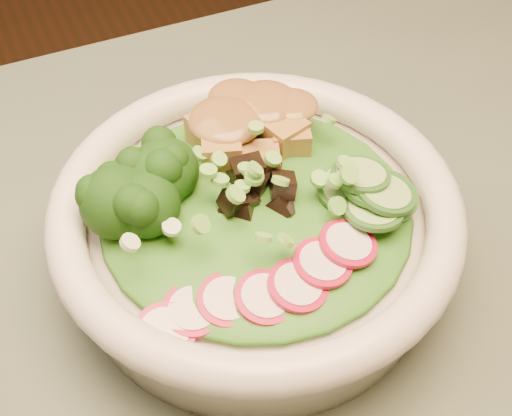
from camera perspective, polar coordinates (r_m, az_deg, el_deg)
name	(u,v)px	position (r m, az deg, el deg)	size (l,w,h in m)	color
salad_bowl	(256,228)	(0.46, 0.00, -1.64)	(0.26, 0.26, 0.07)	silver
lettuce_bed	(256,207)	(0.44, 0.00, 0.09)	(0.19, 0.19, 0.02)	#256114
broccoli_florets	(157,203)	(0.43, -7.93, 0.38)	(0.08, 0.07, 0.04)	black
radish_slices	(278,285)	(0.40, 1.74, -6.20)	(0.11, 0.04, 0.02)	#A90D32
cucumber_slices	(356,185)	(0.44, 8.04, 1.81)	(0.07, 0.07, 0.03)	#A2CA70
mushroom_heap	(253,179)	(0.44, -0.22, 2.35)	(0.07, 0.07, 0.04)	black
tofu_cubes	(245,129)	(0.48, -0.87, 6.34)	(0.09, 0.06, 0.03)	olive
peanut_sauce	(245,115)	(0.47, -0.89, 7.48)	(0.07, 0.05, 0.02)	brown
scallion_garnish	(256,181)	(0.42, 0.00, 2.16)	(0.18, 0.18, 0.02)	#70BB42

